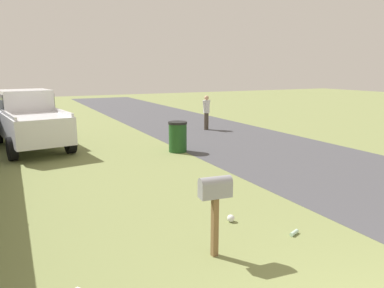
# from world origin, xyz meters

# --- Properties ---
(road_asphalt) EXTENTS (60.00, 5.71, 0.01)m
(road_asphalt) POSITION_xyz_m (6.00, -4.81, 0.00)
(road_asphalt) COLOR #47474C
(road_asphalt) RESTS_ON ground
(mailbox) EXTENTS (0.25, 0.51, 1.27)m
(mailbox) POSITION_xyz_m (3.23, 0.72, 1.01)
(mailbox) COLOR brown
(mailbox) RESTS_ON ground
(pickup_truck) EXTENTS (5.22, 2.63, 2.09)m
(pickup_truck) POSITION_xyz_m (13.20, 2.79, 1.10)
(pickup_truck) COLOR silver
(pickup_truck) RESTS_ON ground
(trash_bin) EXTENTS (0.66, 0.66, 1.06)m
(trash_bin) POSITION_xyz_m (10.07, -1.76, 0.53)
(trash_bin) COLOR #1E4C1E
(trash_bin) RESTS_ON ground
(pedestrian) EXTENTS (0.30, 0.52, 1.63)m
(pedestrian) POSITION_xyz_m (13.79, -4.94, 0.94)
(pedestrian) COLOR #4C4238
(pedestrian) RESTS_ON ground
(litter_bottle_by_mailbox) EXTENTS (0.15, 0.23, 0.07)m
(litter_bottle_by_mailbox) POSITION_xyz_m (3.23, -0.88, 0.04)
(litter_bottle_by_mailbox) COLOR #B2D8BF
(litter_bottle_by_mailbox) RESTS_ON ground
(litter_bag_near_hydrant) EXTENTS (0.14, 0.14, 0.14)m
(litter_bag_near_hydrant) POSITION_xyz_m (4.18, -0.19, 0.07)
(litter_bag_near_hydrant) COLOR silver
(litter_bag_near_hydrant) RESTS_ON ground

